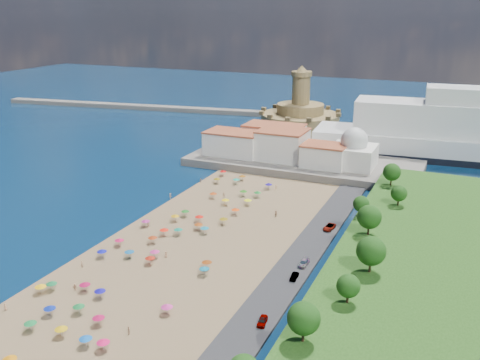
% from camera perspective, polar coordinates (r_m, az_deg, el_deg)
% --- Properties ---
extents(ground, '(700.00, 700.00, 0.00)m').
position_cam_1_polar(ground, '(152.75, -5.18, -5.33)').
color(ground, '#071938').
rests_on(ground, ground).
extents(terrace, '(90.00, 36.00, 3.00)m').
position_cam_1_polar(terrace, '(212.26, 6.72, 1.81)').
color(terrace, '#59544C').
rests_on(terrace, ground).
extents(jetty, '(18.00, 70.00, 2.40)m').
position_cam_1_polar(jetty, '(251.10, 4.31, 4.36)').
color(jetty, '#59544C').
rests_on(jetty, ground).
extents(breakwater, '(199.03, 34.77, 2.60)m').
position_cam_1_polar(breakwater, '(333.51, -9.19, 7.62)').
color(breakwater, '#59544C').
rests_on(breakwater, ground).
extents(waterfront_buildings, '(57.00, 29.00, 11.00)m').
position_cam_1_polar(waterfront_buildings, '(215.17, 3.51, 3.88)').
color(waterfront_buildings, silver).
rests_on(waterfront_buildings, terrace).
extents(domed_building, '(16.00, 16.00, 15.00)m').
position_cam_1_polar(domed_building, '(203.71, 12.01, 3.02)').
color(domed_building, silver).
rests_on(domed_building, terrace).
extents(fortress, '(40.00, 40.00, 32.40)m').
position_cam_1_polar(fortress, '(277.75, 6.43, 6.79)').
color(fortress, olive).
rests_on(fortress, ground).
extents(beach_parasols, '(32.93, 117.66, 2.20)m').
position_cam_1_polar(beach_parasols, '(143.08, -7.81, -6.17)').
color(beach_parasols, gray).
rests_on(beach_parasols, beach).
extents(beachgoers, '(38.14, 95.62, 1.87)m').
position_cam_1_polar(beachgoers, '(154.16, -5.68, -4.68)').
color(beachgoers, tan).
rests_on(beachgoers, beach).
extents(parked_cars, '(3.01, 56.27, 1.43)m').
position_cam_1_polar(parked_cars, '(133.86, 7.17, -8.28)').
color(parked_cars, gray).
rests_on(parked_cars, promenade).
extents(hillside_trees, '(15.49, 112.46, 8.14)m').
position_cam_1_polar(hillside_trees, '(126.33, 12.75, -5.81)').
color(hillside_trees, '#382314').
rests_on(hillside_trees, hillside).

